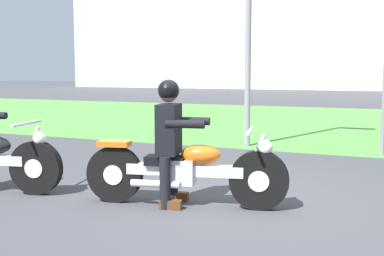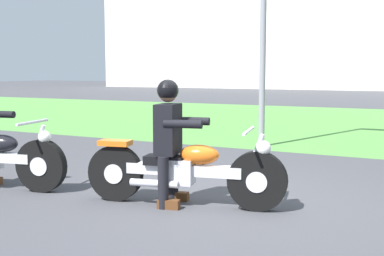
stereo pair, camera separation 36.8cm
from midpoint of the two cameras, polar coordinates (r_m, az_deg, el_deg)
name	(u,v)px [view 1 (the left image)]	position (r m, az deg, el deg)	size (l,w,h in m)	color
ground	(212,201)	(5.75, 0.46, -8.44)	(120.00, 120.00, 0.00)	#424247
grass_verge	(332,122)	(15.15, 15.24, 0.67)	(60.00, 12.00, 0.01)	#549342
motorcycle_lead	(185,171)	(5.48, -2.70, -4.97)	(2.26, 0.79, 0.88)	black
rider_lead	(170,132)	(5.46, -4.44, -0.51)	(0.61, 0.54, 1.40)	black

